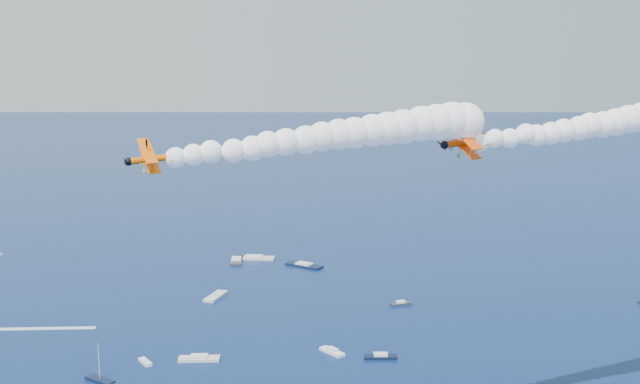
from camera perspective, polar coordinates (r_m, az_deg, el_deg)
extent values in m
cube|color=black|center=(179.78, -15.95, -13.21)|extent=(6.71, 7.00, 0.70)
cube|color=#2E313D|center=(223.87, 5.98, -8.22)|extent=(6.36, 2.76, 0.70)
cube|color=silver|center=(186.53, -8.92, -12.07)|extent=(9.97, 4.85, 0.70)
cube|color=silver|center=(187.05, -12.79, -12.14)|extent=(3.26, 5.23, 0.70)
cube|color=white|center=(188.46, 0.89, -11.71)|extent=(5.20, 7.32, 0.70)
cube|color=black|center=(185.96, 4.49, -12.05)|extent=(8.08, 4.06, 0.70)
cube|color=black|center=(262.33, -1.17, -5.45)|extent=(12.04, 12.28, 0.70)
cube|color=#2E323E|center=(270.33, -6.18, -5.04)|extent=(6.41, 13.40, 0.70)
cube|color=silver|center=(272.67, -4.90, -4.89)|extent=(15.10, 8.56, 0.70)
cube|color=silver|center=(231.63, -7.71, -7.63)|extent=(8.27, 10.84, 0.70)
cube|color=white|center=(218.47, -21.17, -9.41)|extent=(37.74, 8.81, 0.04)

